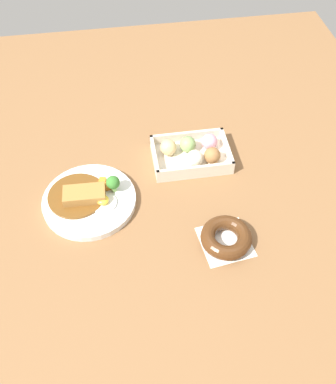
% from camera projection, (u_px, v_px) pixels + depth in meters
% --- Properties ---
extents(ground_plane, '(1.60, 1.60, 0.00)m').
position_uv_depth(ground_plane, '(138.00, 186.00, 1.14)').
color(ground_plane, brown).
extents(curry_plate, '(0.24, 0.24, 0.07)m').
position_uv_depth(curry_plate, '(89.00, 199.00, 1.09)').
color(curry_plate, white).
rests_on(curry_plate, ground_plane).
extents(donut_box, '(0.21, 0.14, 0.06)m').
position_uv_depth(donut_box, '(193.00, 153.00, 1.18)').
color(donut_box, beige).
rests_on(donut_box, ground_plane).
extents(chocolate_ring_donut, '(0.13, 0.13, 0.04)m').
position_uv_depth(chocolate_ring_donut, '(226.00, 238.00, 1.01)').
color(chocolate_ring_donut, white).
rests_on(chocolate_ring_donut, ground_plane).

